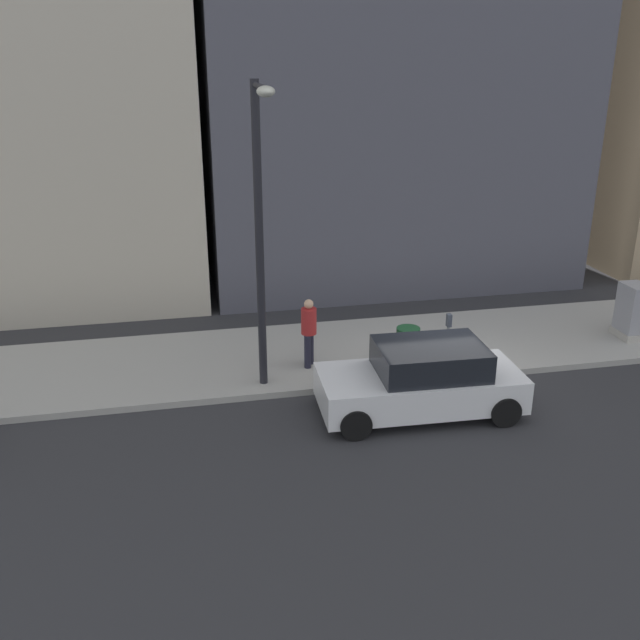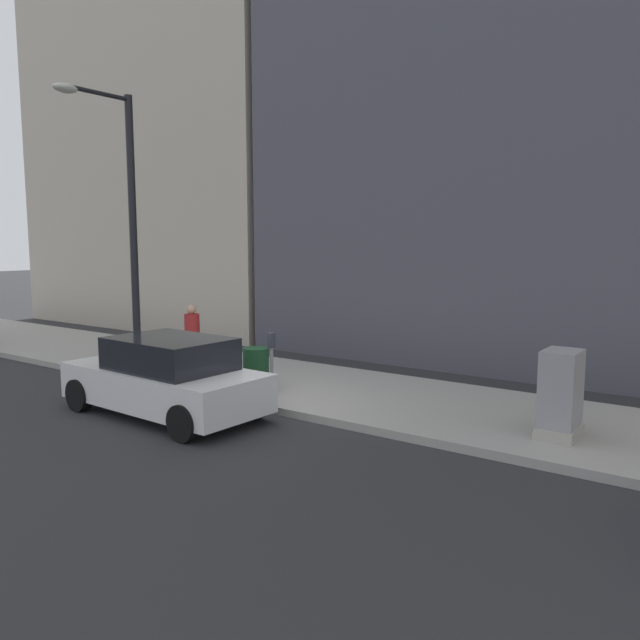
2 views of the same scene
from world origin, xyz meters
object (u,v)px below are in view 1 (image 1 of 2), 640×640
utility_box (632,312)px  streetlamp (260,216)px  trash_bin (408,346)px  pedestrian_midblock (309,329)px  parked_car_white (422,380)px  parking_meter (448,335)px

utility_box → streetlamp: streetlamp is taller
trash_bin → pedestrian_midblock: 2.39m
parked_car_white → streetlamp: (1.52, 3.10, 3.28)m
parked_car_white → parking_meter: size_ratio=3.16×
parking_meter → parked_car_white: bearing=144.3°
utility_box → pedestrian_midblock: bearing=90.4°
streetlamp → parked_car_white: bearing=-116.1°
streetlamp → pedestrian_midblock: (0.96, -1.18, -2.93)m
parking_meter → streetlamp: streetlamp is taller
parking_meter → streetlamp: bearing=92.2°
parked_car_white → pedestrian_midblock: (2.47, 1.92, 0.35)m
parking_meter → pedestrian_midblock: size_ratio=0.81×
utility_box → trash_bin: (-0.40, 6.19, -0.25)m
parking_meter → utility_box: bearing=-81.0°
parked_car_white → pedestrian_midblock: pedestrian_midblock is taller
utility_box → streetlamp: size_ratio=0.22×
parked_car_white → trash_bin: bearing=-8.5°
trash_bin → pedestrian_midblock: size_ratio=0.54×
parked_car_white → trash_bin: parked_car_white is taller
pedestrian_midblock → streetlamp: bearing=-23.9°
parked_car_white → utility_box: 7.06m
parked_car_white → parking_meter: 2.09m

